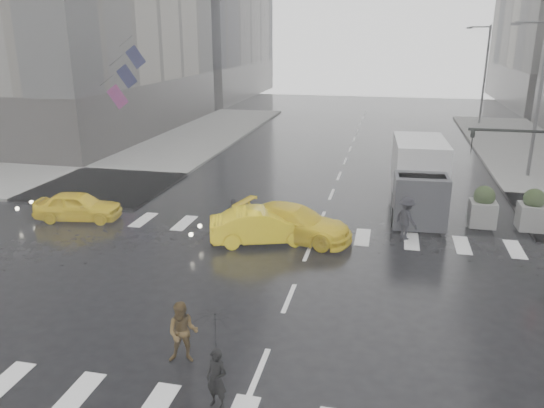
% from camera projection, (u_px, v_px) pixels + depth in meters
% --- Properties ---
extents(ground, '(120.00, 120.00, 0.00)m').
position_uv_depth(ground, '(289.00, 298.00, 17.17)').
color(ground, black).
rests_on(ground, ground).
extents(sidewalk_nw, '(35.00, 35.00, 0.15)m').
position_uv_depth(sidewalk_nw, '(66.00, 154.00, 37.48)').
color(sidewalk_nw, slate).
rests_on(sidewalk_nw, ground).
extents(road_markings, '(18.00, 48.00, 0.01)m').
position_uv_depth(road_markings, '(289.00, 298.00, 17.17)').
color(road_markings, silver).
rests_on(road_markings, ground).
extents(traffic_signal_pole, '(4.45, 0.42, 4.50)m').
position_uv_depth(traffic_signal_pole, '(542.00, 160.00, 21.75)').
color(traffic_signal_pole, black).
rests_on(traffic_signal_pole, ground).
extents(street_lamp_near, '(2.15, 0.22, 9.00)m').
position_uv_depth(street_lamp_near, '(537.00, 93.00, 30.11)').
color(street_lamp_near, '#59595B').
rests_on(street_lamp_near, ground).
extents(street_lamp_far, '(2.15, 0.22, 9.00)m').
position_uv_depth(street_lamp_far, '(484.00, 71.00, 48.69)').
color(street_lamp_far, '#59595B').
rests_on(street_lamp_far, ground).
extents(planter_west, '(1.10, 1.10, 1.80)m').
position_uv_depth(planter_west, '(483.00, 207.00, 23.03)').
color(planter_west, slate).
rests_on(planter_west, ground).
extents(planter_mid, '(1.10, 1.10, 1.80)m').
position_uv_depth(planter_mid, '(532.00, 211.00, 22.61)').
color(planter_mid, slate).
rests_on(planter_mid, ground).
extents(flag_cluster, '(2.87, 3.06, 4.69)m').
position_uv_depth(flag_cluster, '(123.00, 73.00, 35.79)').
color(flag_cluster, '#59595B').
rests_on(flag_cluster, ground).
extents(pedestrian_black, '(1.19, 1.21, 2.43)m').
position_uv_depth(pedestrian_black, '(215.00, 342.00, 11.68)').
color(pedestrian_black, black).
rests_on(pedestrian_black, ground).
extents(pedestrian_brown, '(0.93, 0.79, 1.69)m').
position_uv_depth(pedestrian_brown, '(183.00, 333.00, 13.62)').
color(pedestrian_brown, '#4A371A').
rests_on(pedestrian_brown, ground).
extents(pedestrian_far_a, '(1.00, 0.81, 1.48)m').
position_uv_depth(pedestrian_far_a, '(234.00, 216.00, 22.69)').
color(pedestrian_far_a, black).
rests_on(pedestrian_far_a, ground).
extents(pedestrian_far_b, '(1.25, 1.29, 1.79)m').
position_uv_depth(pedestrian_far_b, '(406.00, 219.00, 21.90)').
color(pedestrian_far_b, black).
rests_on(pedestrian_far_b, ground).
extents(taxi_front, '(4.08, 2.16, 1.32)m').
position_uv_depth(taxi_front, '(78.00, 206.00, 24.24)').
color(taxi_front, yellow).
rests_on(taxi_front, ground).
extents(taxi_mid, '(4.57, 2.87, 1.42)m').
position_uv_depth(taxi_mid, '(263.00, 226.00, 21.59)').
color(taxi_mid, yellow).
rests_on(taxi_mid, ground).
extents(taxi_rear, '(4.68, 2.91, 1.43)m').
position_uv_depth(taxi_rear, '(294.00, 223.00, 21.95)').
color(taxi_rear, yellow).
rests_on(taxi_rear, ground).
extents(box_truck, '(2.36, 6.29, 3.34)m').
position_uv_depth(box_truck, '(419.00, 176.00, 25.06)').
color(box_truck, silver).
rests_on(box_truck, ground).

